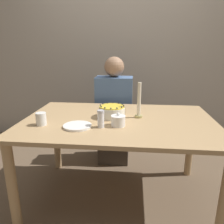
# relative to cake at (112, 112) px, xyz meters

# --- Properties ---
(ground_plane) EXTENTS (12.00, 12.00, 0.00)m
(ground_plane) POSITION_rel_cake_xyz_m (0.06, -0.05, -0.78)
(ground_plane) COLOR brown
(wall_behind) EXTENTS (8.00, 0.05, 2.60)m
(wall_behind) POSITION_rel_cake_xyz_m (0.06, 1.35, 0.52)
(wall_behind) COLOR #ADA393
(wall_behind) RESTS_ON ground_plane
(dining_table) EXTENTS (1.52, 1.00, 0.73)m
(dining_table) POSITION_rel_cake_xyz_m (0.06, -0.05, -0.15)
(dining_table) COLOR tan
(dining_table) RESTS_ON ground_plane
(cake) EXTENTS (0.22, 0.22, 0.11)m
(cake) POSITION_rel_cake_xyz_m (0.00, 0.00, 0.00)
(cake) COLOR white
(cake) RESTS_ON dining_table
(sugar_bowl) EXTENTS (0.11, 0.11, 0.10)m
(sugar_bowl) POSITION_rel_cake_xyz_m (0.07, -0.21, -0.01)
(sugar_bowl) COLOR white
(sugar_bowl) RESTS_ON dining_table
(sugar_shaker) EXTENTS (0.05, 0.05, 0.13)m
(sugar_shaker) POSITION_rel_cake_xyz_m (-0.06, -0.25, 0.02)
(sugar_shaker) COLOR white
(sugar_shaker) RESTS_ON dining_table
(plate_stack) EXTENTS (0.21, 0.21, 0.02)m
(plate_stack) POSITION_rel_cake_xyz_m (-0.23, -0.26, -0.04)
(plate_stack) COLOR white
(plate_stack) RESTS_ON dining_table
(candle) EXTENTS (0.06, 0.06, 0.29)m
(candle) POSITION_rel_cake_xyz_m (0.22, 0.01, 0.07)
(candle) COLOR tan
(candle) RESTS_ON dining_table
(cup) EXTENTS (0.08, 0.08, 0.09)m
(cup) POSITION_rel_cake_xyz_m (-0.50, -0.25, -0.00)
(cup) COLOR white
(cup) RESTS_ON dining_table
(person_man_blue_shirt) EXTENTS (0.40, 0.34, 1.20)m
(person_man_blue_shirt) POSITION_rel_cake_xyz_m (-0.04, 0.65, -0.26)
(person_man_blue_shirt) COLOR #473D33
(person_man_blue_shirt) RESTS_ON ground_plane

